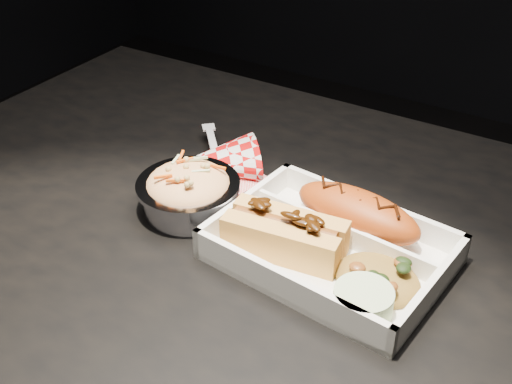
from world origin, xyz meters
TOP-DOWN VIEW (x-y plane):
  - dining_table at (0.00, 0.00)m, footprint 1.20×0.80m
  - food_tray at (0.04, 0.02)m, footprint 0.27×0.21m
  - fried_pastry at (0.05, 0.08)m, footprint 0.16×0.08m
  - hotdog at (-0.01, 0.00)m, footprint 0.14×0.07m
  - fried_rice_mound at (0.10, 0.01)m, footprint 0.10×0.09m
  - cupcake_liner at (0.11, -0.04)m, footprint 0.06×0.06m
  - foil_coleslaw_cup at (-0.15, 0.02)m, footprint 0.13×0.13m
  - napkin_fork at (-0.17, 0.11)m, footprint 0.15×0.15m

SIDE VIEW (x-z plane):
  - dining_table at x=0.00m, z-range 0.28..1.03m
  - food_tray at x=0.04m, z-range 0.74..0.78m
  - napkin_fork at x=-0.17m, z-range 0.72..0.82m
  - cupcake_liner at x=0.11m, z-range 0.76..0.79m
  - fried_rice_mound at x=0.10m, z-range 0.76..0.79m
  - foil_coleslaw_cup at x=-0.15m, z-range 0.75..0.81m
  - fried_pastry at x=0.05m, z-range 0.76..0.81m
  - hotdog at x=-0.01m, z-range 0.75..0.81m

